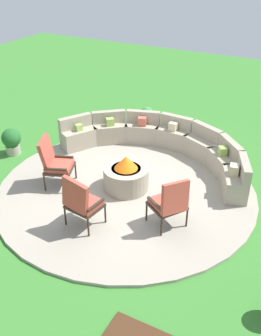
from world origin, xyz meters
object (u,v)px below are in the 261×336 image
at_px(lounge_chair_back_left, 170,202).
at_px(potted_plant_3, 147,116).
at_px(fire_pit, 126,176).
at_px(curved_stone_bench, 163,144).
at_px(potted_plant_2, 12,140).
at_px(lounge_chair_front_right, 81,201).
at_px(lounge_chair_front_left, 55,162).

bearing_deg(lounge_chair_back_left, potted_plant_3, 64.24).
relative_size(fire_pit, potted_plant_3, 1.62).
distance_m(curved_stone_bench, potted_plant_2, 3.76).
distance_m(lounge_chair_front_right, potted_plant_3, 4.80).
bearing_deg(potted_plant_3, lounge_chair_back_left, -59.06).
bearing_deg(fire_pit, potted_plant_2, 177.73).
xyz_separation_m(lounge_chair_front_left, potted_plant_3, (0.36, 3.76, -0.31)).
relative_size(lounge_chair_front_left, lounge_chair_front_right, 1.01).
bearing_deg(lounge_chair_front_right, lounge_chair_back_left, 35.64).
bearing_deg(potted_plant_2, curved_stone_bench, 24.53).
distance_m(fire_pit, lounge_chair_front_right, 1.54).
distance_m(fire_pit, curved_stone_bench, 1.69).
bearing_deg(curved_stone_bench, potted_plant_2, -155.47).
distance_m(fire_pit, potted_plant_2, 3.31).
xyz_separation_m(lounge_chair_back_left, potted_plant_3, (-2.36, 3.94, -0.28)).
relative_size(lounge_chair_back_left, potted_plant_2, 1.54).
height_order(lounge_chair_front_right, potted_plant_3, lounge_chair_front_right).
distance_m(curved_stone_bench, potted_plant_3, 1.89).
relative_size(lounge_chair_front_left, lounge_chair_back_left, 1.07).
distance_m(fire_pit, potted_plant_3, 3.35).
bearing_deg(curved_stone_bench, lounge_chair_front_right, -93.94).
xyz_separation_m(lounge_chair_front_right, lounge_chair_back_left, (1.42, 0.75, -0.02)).
xyz_separation_m(curved_stone_bench, lounge_chair_front_right, (-0.22, -3.20, 0.24)).
bearing_deg(lounge_chair_front_left, lounge_chair_back_left, 64.95).
bearing_deg(lounge_chair_back_left, curved_stone_bench, 59.37).
relative_size(lounge_chair_back_left, potted_plant_3, 1.76).
distance_m(curved_stone_bench, lounge_chair_front_right, 3.22).
height_order(fire_pit, potted_plant_2, fire_pit).
xyz_separation_m(curved_stone_bench, lounge_chair_back_left, (1.20, -2.45, 0.22)).
height_order(fire_pit, curved_stone_bench, curved_stone_bench).
xyz_separation_m(curved_stone_bench, potted_plant_3, (-1.16, 1.49, -0.07)).
height_order(lounge_chair_front_left, potted_plant_2, lounge_chair_front_left).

